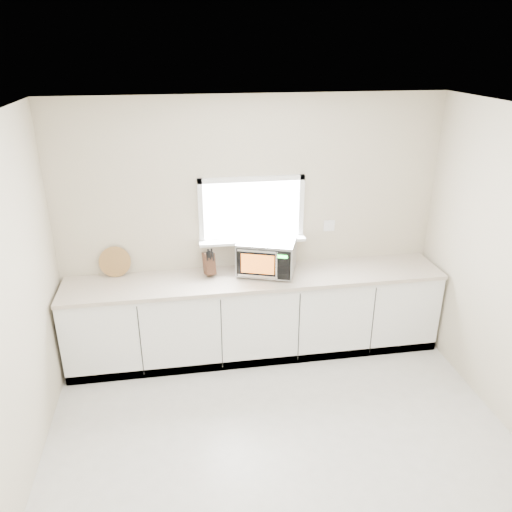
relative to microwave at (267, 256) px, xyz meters
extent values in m
plane|color=beige|center=(-0.13, -1.77, -1.11)|extent=(4.00, 4.00, 0.00)
cube|color=beige|center=(-0.13, 0.23, 0.24)|extent=(4.00, 0.02, 2.70)
cube|color=white|center=(-0.13, 0.22, 0.44)|extent=(1.00, 0.02, 0.60)
cube|color=white|center=(-0.13, 0.15, 0.12)|extent=(1.12, 0.16, 0.03)
cube|color=white|center=(-0.13, 0.20, 0.76)|extent=(1.10, 0.04, 0.05)
cube|color=white|center=(-0.13, 0.20, 0.11)|extent=(1.10, 0.04, 0.05)
cube|color=white|center=(-0.65, 0.20, 0.44)|extent=(0.05, 0.04, 0.70)
cube|color=white|center=(0.40, 0.20, 0.44)|extent=(0.05, 0.04, 0.70)
cube|color=white|center=(0.72, 0.22, 0.21)|extent=(0.12, 0.01, 0.12)
cube|color=white|center=(-0.13, -0.07, -0.67)|extent=(3.92, 0.60, 0.88)
cube|color=beige|center=(-0.13, -0.08, -0.21)|extent=(3.92, 0.64, 0.04)
cylinder|color=black|center=(-0.28, -0.07, -0.18)|extent=(0.03, 0.03, 0.02)
cylinder|color=black|center=(-0.17, 0.25, -0.18)|extent=(0.03, 0.03, 0.02)
cylinder|color=black|center=(0.17, -0.24, -0.18)|extent=(0.03, 0.03, 0.02)
cylinder|color=black|center=(0.28, 0.09, -0.18)|extent=(0.03, 0.03, 0.02)
cube|color=#A9ABB0|center=(0.00, 0.01, 0.00)|extent=(0.68, 0.60, 0.34)
cube|color=black|center=(-0.07, -0.20, 0.00)|extent=(0.52, 0.20, 0.30)
cube|color=orange|center=(-0.13, -0.19, 0.00)|extent=(0.32, 0.12, 0.21)
cylinder|color=silver|center=(0.05, -0.27, 0.00)|extent=(0.03, 0.03, 0.27)
cube|color=black|center=(0.11, -0.27, 0.00)|extent=(0.13, 0.05, 0.29)
cube|color=#19FF33|center=(0.11, -0.28, 0.10)|extent=(0.09, 0.04, 0.03)
cube|color=silver|center=(0.00, 0.01, 0.17)|extent=(0.68, 0.60, 0.01)
cube|color=#452618|center=(-0.60, 0.04, -0.06)|extent=(0.14, 0.23, 0.26)
cube|color=black|center=(-0.62, -0.01, 0.04)|extent=(0.02, 0.04, 0.09)
cube|color=black|center=(-0.59, -0.01, 0.05)|extent=(0.02, 0.04, 0.09)
cube|color=black|center=(-0.56, 0.00, 0.03)|extent=(0.02, 0.04, 0.09)
cube|color=black|center=(-0.60, -0.01, 0.07)|extent=(0.02, 0.04, 0.09)
cube|color=black|center=(-0.57, 0.00, 0.07)|extent=(0.02, 0.04, 0.09)
cylinder|color=#AD7643|center=(-1.55, 0.17, -0.03)|extent=(0.32, 0.08, 0.32)
cylinder|color=#A9ABB0|center=(0.02, -0.11, -0.11)|extent=(0.12, 0.12, 0.17)
cylinder|color=black|center=(0.02, -0.11, -0.01)|extent=(0.12, 0.12, 0.04)
camera|label=1|loc=(-0.88, -4.66, 2.04)|focal=35.00mm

